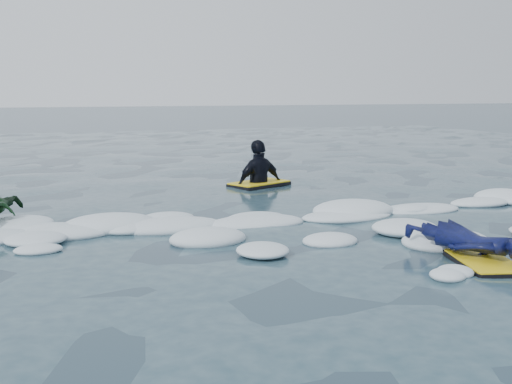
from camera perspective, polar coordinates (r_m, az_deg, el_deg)
ground at (r=7.35m, az=3.95°, el=-5.08°), size 120.00×120.00×0.00m
foam_band at (r=8.29m, az=1.25°, el=-3.41°), size 12.00×3.10×0.30m
prone_woman_unit at (r=7.16m, az=18.62°, el=-4.35°), size 0.95×1.56×0.38m
waiting_rider_unit at (r=11.98m, az=0.28°, el=0.57°), size 1.31×1.08×1.72m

